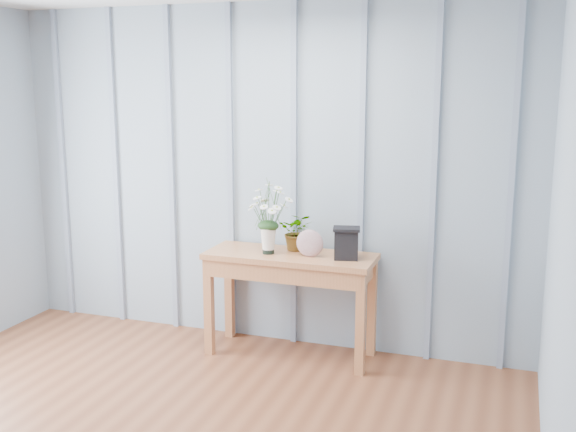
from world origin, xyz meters
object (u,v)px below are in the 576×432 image
at_px(sideboard, 290,269).
at_px(daisy_vase, 268,208).
at_px(felt_disc_vessel, 310,243).
at_px(carved_box, 346,243).

bearing_deg(sideboard, daisy_vase, -162.86).
xyz_separation_m(sideboard, felt_disc_vessel, (0.16, -0.04, 0.21)).
height_order(sideboard, daisy_vase, daisy_vase).
height_order(sideboard, felt_disc_vessel, felt_disc_vessel).
relative_size(felt_disc_vessel, carved_box, 0.88).
height_order(felt_disc_vessel, carved_box, carved_box).
height_order(daisy_vase, carved_box, daisy_vase).
bearing_deg(sideboard, carved_box, -1.88).
bearing_deg(carved_box, felt_disc_vessel, -173.86).
distance_m(daisy_vase, felt_disc_vessel, 0.38).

